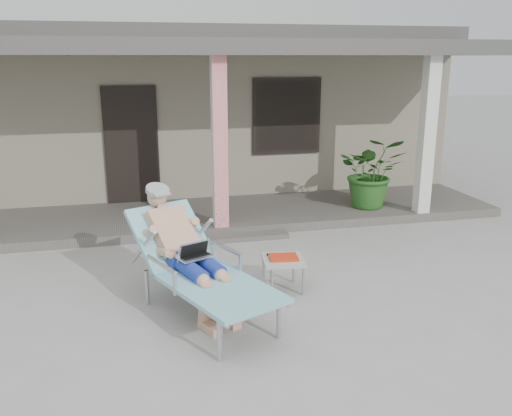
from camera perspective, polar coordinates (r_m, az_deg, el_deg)
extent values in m
plane|color=#9E9E99|center=(6.70, -0.53, -8.49)|extent=(60.00, 60.00, 0.00)
cube|color=gray|center=(12.60, -7.20, 9.88)|extent=(10.00, 5.00, 3.00)
cube|color=#474442|center=(12.54, -7.47, 17.40)|extent=(10.40, 5.40, 0.30)
cube|color=black|center=(10.05, -12.96, 6.44)|extent=(0.95, 0.06, 2.10)
cube|color=black|center=(10.42, 3.25, 9.62)|extent=(1.20, 0.06, 1.30)
cube|color=black|center=(10.41, 3.26, 9.62)|extent=(1.32, 0.05, 1.42)
cube|color=#605B56|center=(9.45, -4.56, -0.78)|extent=(10.00, 2.00, 0.15)
cube|color=red|center=(8.32, -3.86, 6.74)|extent=(0.22, 0.22, 2.61)
cube|color=silver|center=(9.54, 17.53, 7.19)|extent=(0.22, 0.22, 2.61)
cube|color=#474442|center=(9.06, -4.96, 16.48)|extent=(10.00, 2.30, 0.24)
cube|color=#605B56|center=(8.37, -3.34, -3.20)|extent=(2.00, 0.30, 0.07)
cylinder|color=#B7B7BC|center=(5.16, -3.88, -13.78)|extent=(0.05, 0.05, 0.42)
cylinder|color=#B7B7BC|center=(5.52, 2.41, -11.62)|extent=(0.05, 0.05, 0.42)
cylinder|color=#B7B7BC|center=(6.34, -11.39, -8.22)|extent=(0.05, 0.05, 0.42)
cylinder|color=#B7B7BC|center=(6.64, -5.85, -6.84)|extent=(0.05, 0.05, 0.42)
cube|color=#B7B7BC|center=(5.63, -3.89, -8.56)|extent=(1.19, 1.54, 0.03)
cube|color=#8CC3D8|center=(5.62, -3.90, -8.31)|extent=(1.31, 1.62, 0.04)
cube|color=#B7B7BC|center=(6.34, -8.91, -3.32)|extent=(0.91, 0.88, 0.55)
cube|color=#8CC3D8|center=(6.33, -8.92, -2.99)|extent=(1.04, 1.00, 0.63)
cylinder|color=#9A9A9D|center=(6.47, -10.46, 1.93)|extent=(0.36, 0.36, 0.15)
cube|color=silver|center=(5.93, -6.53, -5.04)|extent=(0.45, 0.39, 0.26)
cube|color=#AAA9A5|center=(6.52, 2.89, -5.49)|extent=(0.54, 0.54, 0.04)
cylinder|color=#B7B7BC|center=(6.38, 1.66, -7.96)|extent=(0.03, 0.03, 0.37)
cylinder|color=#B7B7BC|center=(6.48, 5.01, -7.62)|extent=(0.03, 0.03, 0.37)
cylinder|color=#B7B7BC|center=(6.72, 0.81, -6.68)|extent=(0.03, 0.03, 0.37)
cylinder|color=#B7B7BC|center=(6.82, 3.99, -6.38)|extent=(0.03, 0.03, 0.37)
cube|color=red|center=(6.51, 2.90, -5.21)|extent=(0.37, 0.29, 0.03)
cube|color=black|center=(6.63, 2.59, -4.88)|extent=(0.34, 0.06, 0.03)
imported|color=#26591E|center=(9.76, 12.09, 3.73)|extent=(1.41, 1.32, 1.27)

